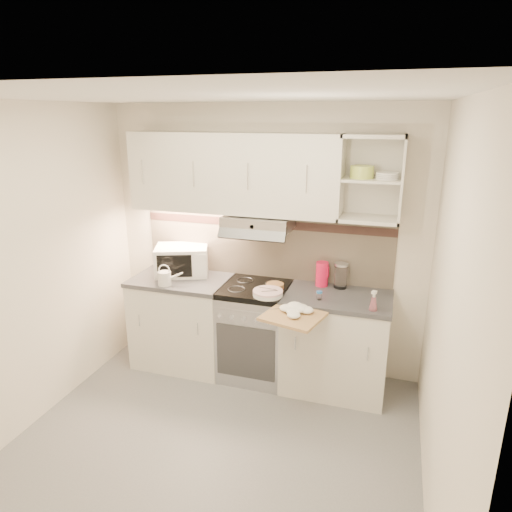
{
  "coord_description": "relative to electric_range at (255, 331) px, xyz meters",
  "views": [
    {
      "loc": [
        1.16,
        -2.6,
        2.4
      ],
      "look_at": [
        0.05,
        0.95,
        1.24
      ],
      "focal_mm": 32.0,
      "sensor_mm": 36.0,
      "label": 1
    }
  ],
  "objects": [
    {
      "name": "electric_range",
      "position": [
        0.0,
        0.0,
        0.0
      ],
      "size": [
        0.6,
        0.6,
        0.9
      ],
      "color": "#B7B7BC",
      "rests_on": "ground"
    },
    {
      "name": "plate_stack",
      "position": [
        0.17,
        -0.18,
        0.47
      ],
      "size": [
        0.26,
        0.26,
        0.06
      ],
      "rotation": [
        0.0,
        0.0,
        0.06
      ],
      "color": "white",
      "rests_on": "electric_range"
    },
    {
      "name": "glass_jar",
      "position": [
        0.74,
        0.2,
        0.57
      ],
      "size": [
        0.12,
        0.12,
        0.23
      ],
      "rotation": [
        0.0,
        0.0,
        -0.43
      ],
      "color": "white",
      "rests_on": "worktop_right"
    },
    {
      "name": "pink_pitcher",
      "position": [
        0.57,
        0.2,
        0.56
      ],
      "size": [
        0.12,
        0.11,
        0.22
      ],
      "rotation": [
        0.0,
        0.0,
        -0.32
      ],
      "color": "#EF1343",
      "rests_on": "worktop_right"
    },
    {
      "name": "bread_loaf",
      "position": [
        0.18,
        0.02,
        0.47
      ],
      "size": [
        0.16,
        0.16,
        0.04
      ],
      "primitive_type": "cylinder",
      "color": "#94653F",
      "rests_on": "electric_range"
    },
    {
      "name": "worktop_right",
      "position": [
        0.75,
        0.0,
        0.43
      ],
      "size": [
        0.92,
        0.62,
        0.04
      ],
      "primitive_type": "cube",
      "color": "#47474C",
      "rests_on": "base_cabinet_right"
    },
    {
      "name": "watering_can",
      "position": [
        -0.8,
        -0.21,
        0.52
      ],
      "size": [
        0.23,
        0.13,
        0.2
      ],
      "rotation": [
        0.0,
        0.0,
        0.33
      ],
      "color": "silver",
      "rests_on": "worktop_left"
    },
    {
      "name": "worktop_left",
      "position": [
        -0.75,
        0.0,
        0.43
      ],
      "size": [
        0.92,
        0.62,
        0.04
      ],
      "primitive_type": "cube",
      "color": "#47474C",
      "rests_on": "base_cabinet_left"
    },
    {
      "name": "ground",
      "position": [
        0.0,
        -1.1,
        -0.45
      ],
      "size": [
        3.0,
        3.0,
        0.0
      ],
      "primitive_type": "plane",
      "color": "gray",
      "rests_on": "ground"
    },
    {
      "name": "room_shell",
      "position": [
        0.0,
        -0.73,
        1.18
      ],
      "size": [
        3.04,
        2.84,
        2.52
      ],
      "color": "white",
      "rests_on": "ground"
    },
    {
      "name": "microwave",
      "position": [
        -0.79,
        0.12,
        0.59
      ],
      "size": [
        0.59,
        0.52,
        0.28
      ],
      "rotation": [
        0.0,
        0.0,
        0.37
      ],
      "color": "white",
      "rests_on": "worktop_left"
    },
    {
      "name": "dish_towel",
      "position": [
        0.47,
        -0.45,
        0.47
      ],
      "size": [
        0.36,
        0.34,
        0.08
      ],
      "primitive_type": null,
      "rotation": [
        0.0,
        0.0,
        0.39
      ],
      "color": "white",
      "rests_on": "cutting_board"
    },
    {
      "name": "cutting_board",
      "position": [
        0.46,
        -0.47,
        0.42
      ],
      "size": [
        0.52,
        0.49,
        0.02
      ],
      "primitive_type": "cube",
      "rotation": [
        0.0,
        0.0,
        -0.25
      ],
      "color": "tan",
      "rests_on": "base_cabinet_right"
    },
    {
      "name": "base_cabinet_right",
      "position": [
        0.75,
        0.0,
        -0.02
      ],
      "size": [
        0.9,
        0.6,
        0.86
      ],
      "primitive_type": "cube",
      "color": "silver",
      "rests_on": "ground"
    },
    {
      "name": "spray_bottle",
      "position": [
        1.06,
        -0.22,
        0.52
      ],
      "size": [
        0.07,
        0.07,
        0.18
      ],
      "rotation": [
        0.0,
        0.0,
        -0.28
      ],
      "color": "pink",
      "rests_on": "worktop_right"
    },
    {
      "name": "spice_jar",
      "position": [
        0.61,
        -0.13,
        0.49
      ],
      "size": [
        0.05,
        0.05,
        0.08
      ],
      "rotation": [
        0.0,
        0.0,
        -0.25
      ],
      "color": "silver",
      "rests_on": "worktop_right"
    },
    {
      "name": "base_cabinet_left",
      "position": [
        -0.75,
        0.0,
        -0.02
      ],
      "size": [
        0.9,
        0.6,
        0.86
      ],
      "primitive_type": "cube",
      "color": "silver",
      "rests_on": "ground"
    }
  ]
}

